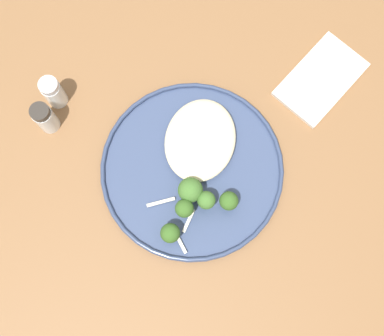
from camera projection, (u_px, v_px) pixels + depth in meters
ground at (191, 211)px, 1.54m from camera, size 6.00×6.00×0.00m
wooden_dining_table at (191, 157)px, 0.90m from camera, size 1.40×1.00×0.74m
dinner_plate at (192, 170)px, 0.80m from camera, size 0.29×0.29×0.02m
noodle_bed at (200, 140)px, 0.80m from camera, size 0.14×0.11×0.03m
seared_scallop_right_edge at (197, 154)px, 0.79m from camera, size 0.02×0.02×0.01m
seared_scallop_tilted_round at (204, 139)px, 0.80m from camera, size 0.03×0.03×0.01m
seared_scallop_on_noodles at (203, 125)px, 0.80m from camera, size 0.02×0.02×0.01m
seared_scallop_large_seared at (181, 130)px, 0.80m from camera, size 0.02×0.02×0.02m
broccoli_floret_near_rim at (229, 201)px, 0.76m from camera, size 0.03×0.03×0.04m
broccoli_floret_center_pile at (170, 233)px, 0.75m from camera, size 0.03×0.03×0.04m
broccoli_floret_beside_noodles at (206, 201)px, 0.76m from camera, size 0.03×0.03×0.05m
broccoli_floret_front_edge at (190, 190)px, 0.76m from camera, size 0.04×0.04×0.05m
broccoli_floret_small_sprig at (184, 209)px, 0.75m from camera, size 0.03×0.03×0.05m
onion_sliver_curled_piece at (161, 202)px, 0.78m from camera, size 0.03×0.04×0.00m
onion_sliver_long_sliver at (189, 221)px, 0.78m from camera, size 0.04×0.01×0.00m
onion_sliver_short_strip at (180, 242)px, 0.77m from camera, size 0.03×0.03×0.00m
folded_napkin at (321, 79)px, 0.84m from camera, size 0.17×0.15×0.01m
salt_shaker at (53, 92)px, 0.80m from camera, size 0.03×0.03×0.07m
pepper_shaker at (45, 118)px, 0.79m from camera, size 0.03×0.03×0.07m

